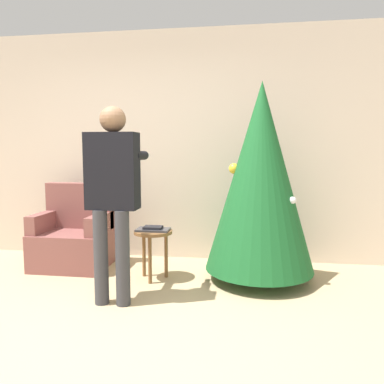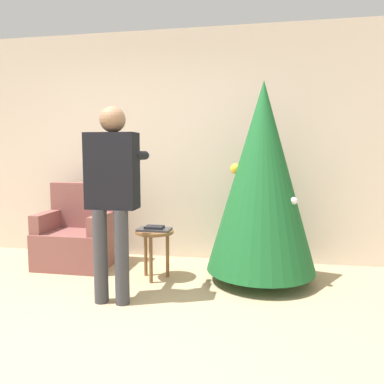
% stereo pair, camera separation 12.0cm
% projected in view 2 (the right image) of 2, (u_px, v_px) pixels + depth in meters
% --- Properties ---
extents(ground_plane, '(14.00, 14.00, 0.00)m').
position_uv_depth(ground_plane, '(83.00, 347.00, 2.47)').
color(ground_plane, tan).
extents(wall_back, '(8.00, 0.06, 2.70)m').
position_uv_depth(wall_back, '(166.00, 146.00, 4.50)').
color(wall_back, beige).
rests_on(wall_back, ground_plane).
extents(christmas_tree, '(1.07, 1.07, 1.96)m').
position_uv_depth(christmas_tree, '(262.00, 177.00, 3.64)').
color(christmas_tree, brown).
rests_on(christmas_tree, ground_plane).
extents(armchair, '(0.78, 0.62, 0.93)m').
position_uv_depth(armchair, '(78.00, 237.00, 4.24)').
color(armchair, brown).
rests_on(armchair, ground_plane).
extents(person_standing, '(0.44, 0.57, 1.66)m').
position_uv_depth(person_standing, '(112.00, 186.00, 3.15)').
color(person_standing, '#38383D').
rests_on(person_standing, ground_plane).
extents(side_stool, '(0.39, 0.39, 0.50)m').
position_uv_depth(side_stool, '(155.00, 239.00, 3.77)').
color(side_stool, brown).
rests_on(side_stool, ground_plane).
extents(laptop, '(0.33, 0.20, 0.02)m').
position_uv_depth(laptop, '(154.00, 229.00, 3.76)').
color(laptop, '#38383D').
rests_on(laptop, side_stool).
extents(book, '(0.18, 0.13, 0.02)m').
position_uv_depth(book, '(154.00, 227.00, 3.76)').
color(book, black).
rests_on(book, laptop).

